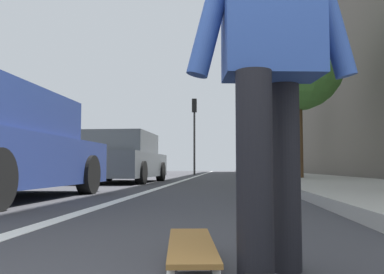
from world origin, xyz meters
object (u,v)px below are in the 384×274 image
traffic_light (194,122)px  pedestrian_distant (278,156)px  street_tree_mid (297,65)px  skater_person (271,50)px  skateboard (191,247)px  street_tree_far (271,112)px  parked_car_mid (122,159)px

traffic_light → pedestrian_distant: (-8.14, -3.90, -2.24)m
street_tree_mid → skater_person: bearing=169.7°
skateboard → street_tree_mid: 12.05m
skater_person → street_tree_far: (19.12, -2.08, 2.25)m
skater_person → traffic_light: 23.05m
street_tree_mid → pedestrian_distant: size_ratio=3.36×
skater_person → pedestrian_distant: (14.72, -1.88, -0.06)m
street_tree_far → street_tree_mid: bearing=-180.0°
parked_car_mid → street_tree_far: street_tree_far is taller
pedestrian_distant → skateboard: bearing=171.3°
skater_person → street_tree_mid: (11.40, -2.08, 2.74)m
skateboard → traffic_light: traffic_light is taller
pedestrian_distant → traffic_light: bearing=25.6°
skateboard → parked_car_mid: bearing=15.7°
skateboard → pedestrian_distant: bearing=-8.7°
street_tree_mid → pedestrian_distant: 4.35m
street_tree_mid → street_tree_far: bearing=0.0°
parked_car_mid → traffic_light: bearing=-5.6°
skateboard → street_tree_far: 19.37m
traffic_light → street_tree_mid: size_ratio=0.88×
parked_car_mid → skater_person: bearing=-162.7°
skateboard → pedestrian_distant: pedestrian_distant is taller
skater_person → parked_car_mid: skater_person is taller
parked_car_mid → street_tree_mid: 6.17m
traffic_light → street_tree_far: size_ratio=1.09×
skater_person → traffic_light: traffic_light is taller
parked_car_mid → street_tree_mid: street_tree_mid is taller
parked_car_mid → pedestrian_distant: (4.28, -5.13, 0.18)m
traffic_light → skater_person: bearing=-174.9°
street_tree_far → pedestrian_distant: street_tree_far is taller
traffic_light → parked_car_mid: bearing=174.4°
parked_car_mid → street_tree_far: bearing=-31.5°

